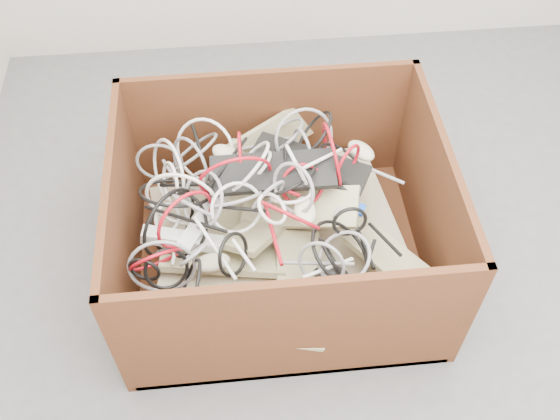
{
  "coord_description": "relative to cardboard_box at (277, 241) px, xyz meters",
  "views": [
    {
      "loc": [
        -0.4,
        -1.22,
        1.99
      ],
      "look_at": [
        -0.27,
        0.14,
        0.3
      ],
      "focal_mm": 40.69,
      "sensor_mm": 36.0,
      "label": 1
    }
  ],
  "objects": [
    {
      "name": "mice_scatter",
      "position": [
        -0.01,
        -0.02,
        0.2
      ],
      "size": [
        0.7,
        0.57,
        0.19
      ],
      "color": "beige",
      "rests_on": "keyboard_pile"
    },
    {
      "name": "cardboard_box",
      "position": [
        0.0,
        0.0,
        0.0
      ],
      "size": [
        1.09,
        0.91,
        0.57
      ],
      "color": "#381D0E",
      "rests_on": "ground"
    },
    {
      "name": "keyboard_pile",
      "position": [
        0.06,
        0.03,
        0.14
      ],
      "size": [
        0.95,
        0.96,
        0.36
      ],
      "color": "tan",
      "rests_on": "cardboard_box"
    },
    {
      "name": "ground",
      "position": [
        0.28,
        -0.12,
        -0.15
      ],
      "size": [
        3.0,
        3.0,
        0.0
      ],
      "primitive_type": "plane",
      "color": "#525255",
      "rests_on": "ground"
    },
    {
      "name": "power_strip_right",
      "position": [
        -0.32,
        -0.09,
        0.18
      ],
      "size": [
        0.27,
        0.09,
        0.09
      ],
      "primitive_type": "cube",
      "rotation": [
        -0.1,
        0.17,
        -0.15
      ],
      "color": "silver",
      "rests_on": "keyboard_pile"
    },
    {
      "name": "power_strip_left",
      "position": [
        -0.23,
        -0.03,
        0.21
      ],
      "size": [
        0.21,
        0.26,
        0.11
      ],
      "primitive_type": "cube",
      "rotation": [
        0.14,
        -0.26,
        0.92
      ],
      "color": "silver",
      "rests_on": "keyboard_pile"
    },
    {
      "name": "vga_plug",
      "position": [
        0.26,
        -0.05,
        0.22
      ],
      "size": [
        0.06,
        0.06,
        0.03
      ],
      "primitive_type": "cube",
      "rotation": [
        0.09,
        0.14,
        -0.5
      ],
      "color": "#0B38AC",
      "rests_on": "keyboard_pile"
    },
    {
      "name": "cable_tangle",
      "position": [
        -0.12,
        0.02,
        0.25
      ],
      "size": [
        0.98,
        0.85,
        0.43
      ],
      "color": "black",
      "rests_on": "keyboard_pile"
    }
  ]
}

